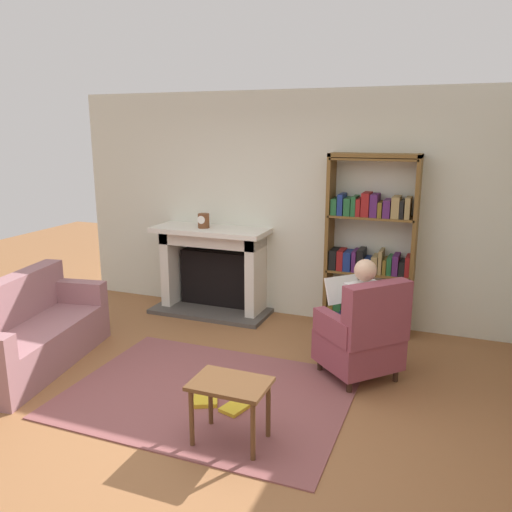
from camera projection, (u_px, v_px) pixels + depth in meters
name	position (u px, v px, depth m)	size (l,w,h in m)	color
ground	(192.00, 411.00, 4.27)	(14.00, 14.00, 0.00)	#915D37
back_wall	(289.00, 206.00, 6.26)	(5.60, 0.10, 2.70)	silver
area_rug	(208.00, 394.00, 4.54)	(2.40, 1.80, 0.01)	brown
fireplace	(214.00, 267.00, 6.53)	(1.47, 0.64, 1.08)	#4C4742
mantel_clock	(204.00, 221.00, 6.32)	(0.14, 0.14, 0.18)	brown
bookshelf	(370.00, 251.00, 5.80)	(0.97, 0.32, 2.00)	brown
armchair_reading	(363.00, 336.00, 4.72)	(0.89, 0.89, 0.97)	#331E14
seated_reader	(356.00, 312.00, 4.78)	(0.59, 0.58, 1.14)	silver
sofa_floral	(28.00, 334.00, 5.04)	(0.99, 1.80, 0.85)	#9A686E
side_table	(230.00, 392.00, 3.75)	(0.56, 0.39, 0.49)	brown
scattered_books	(216.00, 402.00, 4.36)	(0.55, 0.34, 0.04)	gold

